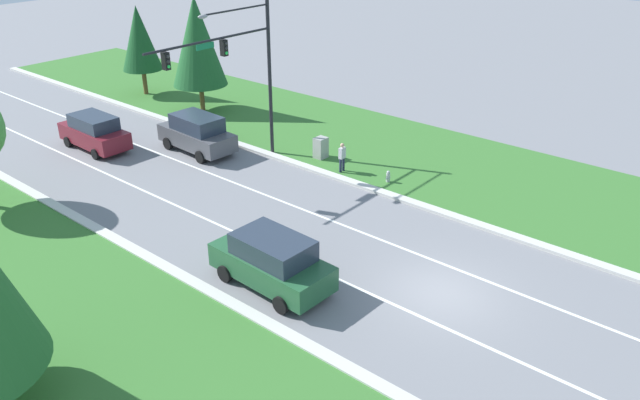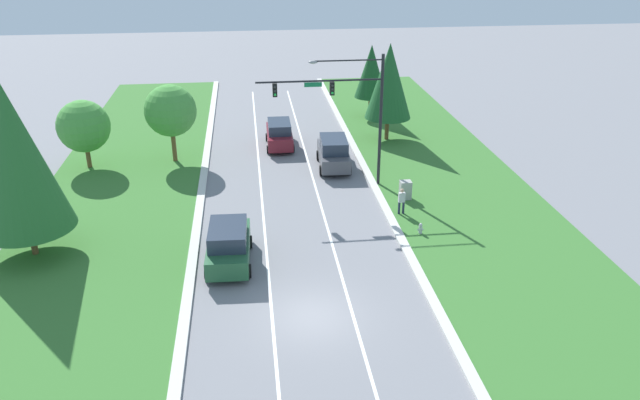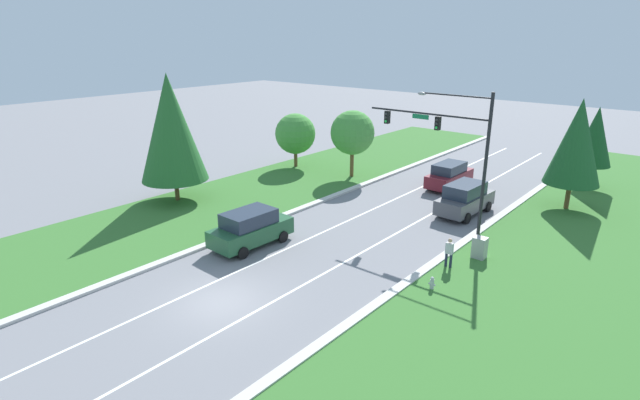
{
  "view_description": "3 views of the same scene",
  "coord_description": "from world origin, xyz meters",
  "px_view_note": "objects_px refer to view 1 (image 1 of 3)",
  "views": [
    {
      "loc": [
        -17.9,
        -8.96,
        13.49
      ],
      "look_at": [
        1.27,
        7.07,
        1.18
      ],
      "focal_mm": 35.0,
      "sensor_mm": 36.0,
      "label": 1
    },
    {
      "loc": [
        -2.45,
        -23.11,
        16.11
      ],
      "look_at": [
        1.47,
        9.43,
        1.41
      ],
      "focal_mm": 35.0,
      "sensor_mm": 36.0,
      "label": 2
    },
    {
      "loc": [
        16.42,
        -12.66,
        11.75
      ],
      "look_at": [
        -2.14,
        9.6,
        2.0
      ],
      "focal_mm": 28.0,
      "sensor_mm": 36.0,
      "label": 3
    }
  ],
  "objects_px": {
    "forest_suv": "(272,261)",
    "utility_cabinet": "(321,148)",
    "burgundy_suv": "(94,132)",
    "fire_hydrant": "(388,177)",
    "pedestrian": "(342,157)",
    "conifer_near_right_tree": "(197,41)",
    "conifer_far_right_tree": "(139,38)",
    "graphite_suv": "(197,133)",
    "traffic_signal_mast": "(239,62)"
  },
  "relations": [
    {
      "from": "traffic_signal_mast",
      "to": "pedestrian",
      "type": "bearing_deg",
      "value": -61.48
    },
    {
      "from": "graphite_suv",
      "to": "traffic_signal_mast",
      "type": "bearing_deg",
      "value": -81.8
    },
    {
      "from": "burgundy_suv",
      "to": "utility_cabinet",
      "type": "bearing_deg",
      "value": -56.19
    },
    {
      "from": "traffic_signal_mast",
      "to": "burgundy_suv",
      "type": "xyz_separation_m",
      "value": [
        -3.88,
        8.49,
        -4.71
      ]
    },
    {
      "from": "pedestrian",
      "to": "conifer_far_right_tree",
      "type": "xyz_separation_m",
      "value": [
        2.02,
        20.12,
        3.24
      ]
    },
    {
      "from": "fire_hydrant",
      "to": "forest_suv",
      "type": "bearing_deg",
      "value": -169.72
    },
    {
      "from": "fire_hydrant",
      "to": "traffic_signal_mast",
      "type": "bearing_deg",
      "value": 112.33
    },
    {
      "from": "graphite_suv",
      "to": "forest_suv",
      "type": "bearing_deg",
      "value": -116.4
    },
    {
      "from": "pedestrian",
      "to": "forest_suv",
      "type": "bearing_deg",
      "value": 22.79
    },
    {
      "from": "burgundy_suv",
      "to": "fire_hydrant",
      "type": "height_order",
      "value": "burgundy_suv"
    },
    {
      "from": "fire_hydrant",
      "to": "conifer_near_right_tree",
      "type": "height_order",
      "value": "conifer_near_right_tree"
    },
    {
      "from": "utility_cabinet",
      "to": "pedestrian",
      "type": "relative_size",
      "value": 0.75
    },
    {
      "from": "burgundy_suv",
      "to": "forest_suv",
      "type": "relative_size",
      "value": 0.97
    },
    {
      "from": "graphite_suv",
      "to": "utility_cabinet",
      "type": "xyz_separation_m",
      "value": [
        3.7,
        -6.18,
        -0.49
      ]
    },
    {
      "from": "conifer_near_right_tree",
      "to": "fire_hydrant",
      "type": "bearing_deg",
      "value": -95.88
    },
    {
      "from": "traffic_signal_mast",
      "to": "forest_suv",
      "type": "relative_size",
      "value": 1.74
    },
    {
      "from": "forest_suv",
      "to": "graphite_suv",
      "type": "xyz_separation_m",
      "value": [
        7.21,
        12.9,
        0.03
      ]
    },
    {
      "from": "pedestrian",
      "to": "conifer_near_right_tree",
      "type": "distance_m",
      "value": 14.54
    },
    {
      "from": "forest_suv",
      "to": "conifer_near_right_tree",
      "type": "height_order",
      "value": "conifer_near_right_tree"
    },
    {
      "from": "burgundy_suv",
      "to": "conifer_far_right_tree",
      "type": "xyz_separation_m",
      "value": [
        8.49,
        6.86,
        3.14
      ]
    },
    {
      "from": "conifer_near_right_tree",
      "to": "conifer_far_right_tree",
      "type": "distance_m",
      "value": 6.29
    },
    {
      "from": "burgundy_suv",
      "to": "pedestrian",
      "type": "height_order",
      "value": "burgundy_suv"
    },
    {
      "from": "graphite_suv",
      "to": "conifer_far_right_tree",
      "type": "relative_size",
      "value": 0.78
    },
    {
      "from": "conifer_near_right_tree",
      "to": "graphite_suv",
      "type": "bearing_deg",
      "value": -132.53
    },
    {
      "from": "forest_suv",
      "to": "burgundy_suv",
      "type": "bearing_deg",
      "value": 80.33
    },
    {
      "from": "forest_suv",
      "to": "fire_hydrant",
      "type": "bearing_deg",
      "value": 12.23
    },
    {
      "from": "traffic_signal_mast",
      "to": "utility_cabinet",
      "type": "height_order",
      "value": "traffic_signal_mast"
    },
    {
      "from": "graphite_suv",
      "to": "utility_cabinet",
      "type": "distance_m",
      "value": 7.22
    },
    {
      "from": "forest_suv",
      "to": "conifer_near_right_tree",
      "type": "xyz_separation_m",
      "value": [
        12.3,
        18.44,
        3.7
      ]
    },
    {
      "from": "traffic_signal_mast",
      "to": "pedestrian",
      "type": "relative_size",
      "value": 5.14
    },
    {
      "from": "traffic_signal_mast",
      "to": "conifer_far_right_tree",
      "type": "bearing_deg",
      "value": 73.29
    },
    {
      "from": "burgundy_suv",
      "to": "pedestrian",
      "type": "xyz_separation_m",
      "value": [
        6.47,
        -13.25,
        -0.09
      ]
    },
    {
      "from": "burgundy_suv",
      "to": "graphite_suv",
      "type": "bearing_deg",
      "value": -53.59
    },
    {
      "from": "graphite_suv",
      "to": "conifer_near_right_tree",
      "type": "xyz_separation_m",
      "value": [
        5.09,
        5.54,
        3.67
      ]
    },
    {
      "from": "burgundy_suv",
      "to": "conifer_near_right_tree",
      "type": "xyz_separation_m",
      "value": [
        8.63,
        0.6,
        3.76
      ]
    },
    {
      "from": "conifer_near_right_tree",
      "to": "conifer_far_right_tree",
      "type": "height_order",
      "value": "conifer_near_right_tree"
    },
    {
      "from": "utility_cabinet",
      "to": "conifer_near_right_tree",
      "type": "distance_m",
      "value": 12.52
    },
    {
      "from": "forest_suv",
      "to": "pedestrian",
      "type": "xyz_separation_m",
      "value": [
        10.14,
        4.59,
        -0.15
      ]
    },
    {
      "from": "traffic_signal_mast",
      "to": "conifer_far_right_tree",
      "type": "height_order",
      "value": "traffic_signal_mast"
    },
    {
      "from": "forest_suv",
      "to": "utility_cabinet",
      "type": "height_order",
      "value": "forest_suv"
    },
    {
      "from": "traffic_signal_mast",
      "to": "burgundy_suv",
      "type": "distance_m",
      "value": 10.46
    },
    {
      "from": "burgundy_suv",
      "to": "conifer_far_right_tree",
      "type": "relative_size",
      "value": 0.75
    },
    {
      "from": "traffic_signal_mast",
      "to": "conifer_near_right_tree",
      "type": "relative_size",
      "value": 1.13
    },
    {
      "from": "conifer_near_right_tree",
      "to": "forest_suv",
      "type": "bearing_deg",
      "value": -123.7
    },
    {
      "from": "graphite_suv",
      "to": "conifer_far_right_tree",
      "type": "height_order",
      "value": "conifer_far_right_tree"
    },
    {
      "from": "traffic_signal_mast",
      "to": "forest_suv",
      "type": "height_order",
      "value": "traffic_signal_mast"
    },
    {
      "from": "traffic_signal_mast",
      "to": "burgundy_suv",
      "type": "bearing_deg",
      "value": 114.56
    },
    {
      "from": "traffic_signal_mast",
      "to": "pedestrian",
      "type": "height_order",
      "value": "traffic_signal_mast"
    },
    {
      "from": "forest_suv",
      "to": "graphite_suv",
      "type": "distance_m",
      "value": 14.78
    },
    {
      "from": "conifer_far_right_tree",
      "to": "graphite_suv",
      "type": "bearing_deg",
      "value": -112.72
    }
  ]
}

